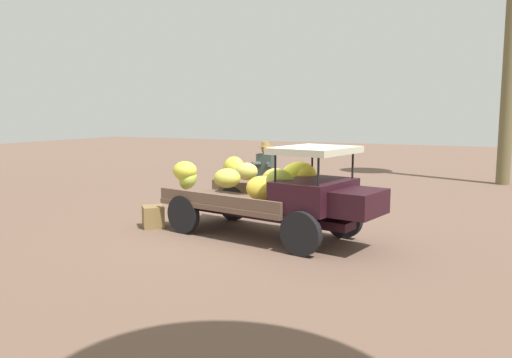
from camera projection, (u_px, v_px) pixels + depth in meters
name	position (u px, v px, depth m)	size (l,w,h in m)	color
ground_plane	(257.00, 234.00, 10.55)	(60.00, 60.00, 0.00)	brown
truck	(279.00, 192.00, 10.09)	(4.63, 2.40, 1.83)	black
farmer	(266.00, 174.00, 12.24)	(0.53, 0.47, 1.76)	#35494C
wooden_crate	(153.00, 217.00, 11.09)	(0.49, 0.43, 0.46)	olive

